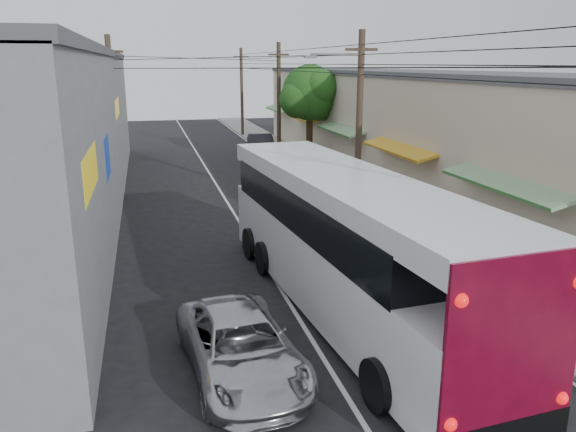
{
  "coord_description": "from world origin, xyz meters",
  "views": [
    {
      "loc": [
        -3.68,
        -9.71,
        6.66
      ],
      "look_at": [
        0.82,
        8.1,
        1.64
      ],
      "focal_mm": 35.0,
      "sensor_mm": 36.0,
      "label": 1
    }
  ],
  "objects_px": {
    "parked_suv": "(312,180)",
    "parked_car_mid": "(286,162)",
    "parked_car_far": "(261,145)",
    "pedestrian_near": "(339,185)",
    "pedestrian_far": "(431,207)",
    "jeepney": "(241,347)",
    "coach_bus": "(344,240)"
  },
  "relations": [
    {
      "from": "jeepney",
      "to": "parked_suv",
      "type": "xyz_separation_m",
      "value": [
        6.57,
        16.74,
        0.05
      ]
    },
    {
      "from": "parked_car_far",
      "to": "pedestrian_near",
      "type": "relative_size",
      "value": 3.17
    },
    {
      "from": "jeepney",
      "to": "parked_car_far",
      "type": "relative_size",
      "value": 1.03
    },
    {
      "from": "parked_car_mid",
      "to": "pedestrian_near",
      "type": "bearing_deg",
      "value": -85.19
    },
    {
      "from": "parked_car_mid",
      "to": "parked_car_far",
      "type": "bearing_deg",
      "value": 88.79
    },
    {
      "from": "jeepney",
      "to": "pedestrian_near",
      "type": "xyz_separation_m",
      "value": [
        7.37,
        14.63,
        0.19
      ]
    },
    {
      "from": "parked_suv",
      "to": "parked_car_mid",
      "type": "distance_m",
      "value": 5.46
    },
    {
      "from": "pedestrian_near",
      "to": "pedestrian_far",
      "type": "bearing_deg",
      "value": 118.55
    },
    {
      "from": "parked_car_mid",
      "to": "pedestrian_far",
      "type": "bearing_deg",
      "value": -78.04
    },
    {
      "from": "parked_car_far",
      "to": "parked_car_mid",
      "type": "bearing_deg",
      "value": -86.22
    },
    {
      "from": "parked_suv",
      "to": "parked_car_far",
      "type": "height_order",
      "value": "parked_car_far"
    },
    {
      "from": "jeepney",
      "to": "pedestrian_far",
      "type": "xyz_separation_m",
      "value": [
        9.57,
        9.38,
        0.21
      ]
    },
    {
      "from": "jeepney",
      "to": "pedestrian_far",
      "type": "distance_m",
      "value": 13.4
    },
    {
      "from": "parked_car_mid",
      "to": "parked_suv",
      "type": "bearing_deg",
      "value": -91.21
    },
    {
      "from": "pedestrian_near",
      "to": "pedestrian_far",
      "type": "xyz_separation_m",
      "value": [
        2.2,
        -5.24,
        0.02
      ]
    },
    {
      "from": "parked_suv",
      "to": "parked_car_mid",
      "type": "bearing_deg",
      "value": 94.0
    },
    {
      "from": "pedestrian_far",
      "to": "jeepney",
      "type": "bearing_deg",
      "value": 55.65
    },
    {
      "from": "parked_car_mid",
      "to": "parked_car_far",
      "type": "distance_m",
      "value": 7.75
    },
    {
      "from": "parked_car_mid",
      "to": "jeepney",
      "type": "bearing_deg",
      "value": -107.7
    },
    {
      "from": "parked_suv",
      "to": "pedestrian_far",
      "type": "relative_size",
      "value": 3.23
    },
    {
      "from": "jeepney",
      "to": "parked_car_far",
      "type": "bearing_deg",
      "value": 72.6
    },
    {
      "from": "parked_car_mid",
      "to": "parked_car_far",
      "type": "relative_size",
      "value": 0.99
    },
    {
      "from": "coach_bus",
      "to": "parked_car_far",
      "type": "distance_m",
      "value": 27.32
    },
    {
      "from": "coach_bus",
      "to": "parked_car_mid",
      "type": "bearing_deg",
      "value": 75.77
    },
    {
      "from": "parked_car_far",
      "to": "pedestrian_near",
      "type": "xyz_separation_m",
      "value": [
        0.8,
        -15.33,
        0.09
      ]
    },
    {
      "from": "parked_car_far",
      "to": "pedestrian_far",
      "type": "bearing_deg",
      "value": -77.92
    },
    {
      "from": "coach_bus",
      "to": "jeepney",
      "type": "xyz_separation_m",
      "value": [
        -3.37,
        -2.85,
        -1.3
      ]
    },
    {
      "from": "parked_suv",
      "to": "parked_car_far",
      "type": "relative_size",
      "value": 1.05
    },
    {
      "from": "parked_suv",
      "to": "parked_car_far",
      "type": "bearing_deg",
      "value": 94.0
    },
    {
      "from": "parked_car_mid",
      "to": "pedestrian_far",
      "type": "relative_size",
      "value": 3.04
    },
    {
      "from": "jeepney",
      "to": "parked_suv",
      "type": "bearing_deg",
      "value": 63.55
    },
    {
      "from": "pedestrian_near",
      "to": "parked_car_far",
      "type": "bearing_deg",
      "value": -81.23
    }
  ]
}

